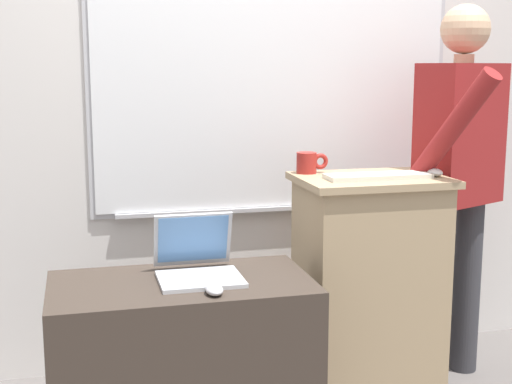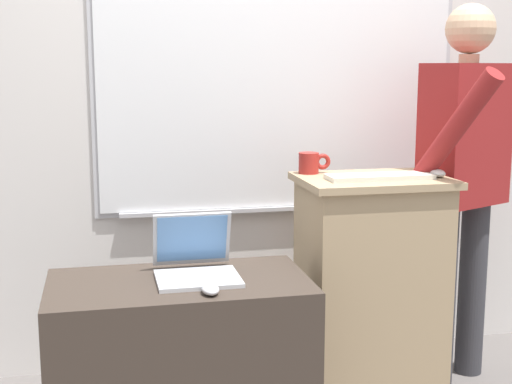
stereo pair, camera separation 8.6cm
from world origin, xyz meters
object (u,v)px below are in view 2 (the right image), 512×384
(wireless_keyboard, at_px, (380,177))
(coffee_mug, at_px, (310,163))
(lectern_podium, at_px, (370,292))
(person_presenter, at_px, (464,168))
(computer_mouse_by_laptop, at_px, (210,289))
(computer_mouse_by_keyboard, at_px, (437,173))
(side_desk, at_px, (181,372))
(laptop, at_px, (195,260))

(wireless_keyboard, xyz_separation_m, coffee_mug, (-0.23, 0.21, 0.04))
(lectern_podium, xyz_separation_m, person_presenter, (0.50, 0.15, 0.51))
(coffee_mug, bearing_deg, computer_mouse_by_laptop, -130.81)
(wireless_keyboard, height_order, computer_mouse_by_keyboard, computer_mouse_by_keyboard)
(coffee_mug, bearing_deg, lectern_podium, -34.21)
(wireless_keyboard, xyz_separation_m, computer_mouse_by_laptop, (-0.78, -0.41, -0.30))
(lectern_podium, relative_size, computer_mouse_by_laptop, 10.19)
(computer_mouse_by_keyboard, bearing_deg, side_desk, -168.22)
(computer_mouse_by_keyboard, bearing_deg, coffee_mug, 156.46)
(computer_mouse_by_laptop, bearing_deg, coffee_mug, 49.19)
(lectern_podium, distance_m, person_presenter, 0.73)
(laptop, distance_m, coffee_mug, 0.75)
(lectern_podium, bearing_deg, coffee_mug, 145.79)
(laptop, bearing_deg, lectern_podium, 16.66)
(wireless_keyboard, height_order, computer_mouse_by_laptop, wireless_keyboard)
(computer_mouse_by_laptop, bearing_deg, laptop, 95.01)
(side_desk, xyz_separation_m, laptop, (0.07, 0.05, 0.41))
(person_presenter, bearing_deg, computer_mouse_by_laptop, -178.24)
(side_desk, distance_m, computer_mouse_by_keyboard, 1.33)
(laptop, height_order, wireless_keyboard, wireless_keyboard)
(laptop, xyz_separation_m, coffee_mug, (0.56, 0.39, 0.30))
(lectern_podium, height_order, side_desk, lectern_podium)
(person_presenter, height_order, wireless_keyboard, person_presenter)
(computer_mouse_by_keyboard, height_order, coffee_mug, coffee_mug)
(lectern_podium, bearing_deg, computer_mouse_by_laptop, -148.67)
(coffee_mug, bearing_deg, person_presenter, -0.48)
(computer_mouse_by_laptop, height_order, computer_mouse_by_keyboard, computer_mouse_by_keyboard)
(lectern_podium, height_order, computer_mouse_by_keyboard, computer_mouse_by_keyboard)
(laptop, bearing_deg, coffee_mug, 35.04)
(side_desk, height_order, person_presenter, person_presenter)
(computer_mouse_by_laptop, distance_m, coffee_mug, 0.89)
(lectern_podium, xyz_separation_m, laptop, (-0.79, -0.24, 0.26))
(lectern_podium, relative_size, computer_mouse_by_keyboard, 10.19)
(computer_mouse_by_laptop, bearing_deg, person_presenter, 25.98)
(computer_mouse_by_laptop, xyz_separation_m, computer_mouse_by_keyboard, (1.03, 0.41, 0.31))
(person_presenter, xyz_separation_m, laptop, (-1.29, -0.39, -0.25))
(side_desk, relative_size, computer_mouse_by_keyboard, 9.50)
(laptop, relative_size, computer_mouse_by_keyboard, 3.23)
(lectern_podium, bearing_deg, computer_mouse_by_keyboard, -12.46)
(wireless_keyboard, bearing_deg, computer_mouse_by_laptop, -152.03)
(side_desk, height_order, wireless_keyboard, wireless_keyboard)
(computer_mouse_by_laptop, relative_size, computer_mouse_by_keyboard, 1.00)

